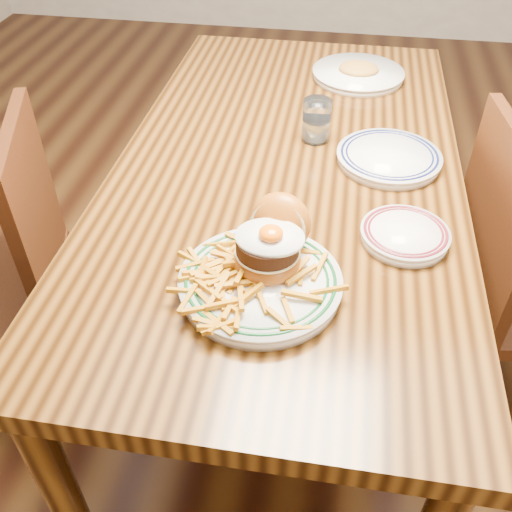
% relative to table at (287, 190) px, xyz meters
% --- Properties ---
extents(floor, '(6.00, 6.00, 0.00)m').
position_rel_table_xyz_m(floor, '(0.00, 0.00, -0.66)').
color(floor, black).
rests_on(floor, ground).
extents(table, '(0.85, 1.60, 0.75)m').
position_rel_table_xyz_m(table, '(0.00, 0.00, 0.00)').
color(table, black).
rests_on(table, floor).
extents(chair_left, '(0.54, 0.54, 0.90)m').
position_rel_table_xyz_m(chair_left, '(-0.71, -0.24, -0.18)').
color(chair_left, '#3E1B0C').
rests_on(chair_left, floor).
extents(main_plate, '(0.31, 0.33, 0.15)m').
position_rel_table_xyz_m(main_plate, '(0.01, -0.44, 0.13)').
color(main_plate, silver).
rests_on(main_plate, table).
extents(side_plate, '(0.18, 0.18, 0.03)m').
position_rel_table_xyz_m(side_plate, '(0.28, -0.27, 0.10)').
color(side_plate, silver).
rests_on(side_plate, table).
extents(rear_plate, '(0.26, 0.26, 0.03)m').
position_rel_table_xyz_m(rear_plate, '(0.25, 0.03, 0.10)').
color(rear_plate, silver).
rests_on(rear_plate, table).
extents(water_glass, '(0.07, 0.07, 0.11)m').
position_rel_table_xyz_m(water_glass, '(0.06, 0.12, 0.14)').
color(water_glass, white).
rests_on(water_glass, table).
extents(far_plate, '(0.28, 0.28, 0.05)m').
position_rel_table_xyz_m(far_plate, '(0.16, 0.52, 0.11)').
color(far_plate, silver).
rests_on(far_plate, table).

